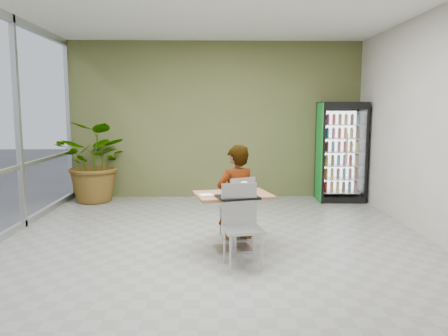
% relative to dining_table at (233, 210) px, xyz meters
% --- Properties ---
extents(ground, '(7.00, 7.00, 0.00)m').
position_rel_dining_table_xyz_m(ground, '(-0.21, 0.08, -0.54)').
color(ground, gray).
rests_on(ground, ground).
extents(room_envelope, '(6.00, 7.00, 3.20)m').
position_rel_dining_table_xyz_m(room_envelope, '(-0.21, 0.08, 1.06)').
color(room_envelope, beige).
rests_on(room_envelope, ground).
extents(dining_table, '(1.06, 0.85, 0.75)m').
position_rel_dining_table_xyz_m(dining_table, '(0.00, 0.00, 0.00)').
color(dining_table, '#9F6444').
rests_on(dining_table, ground).
extents(chair_far, '(0.52, 0.53, 0.89)m').
position_rel_dining_table_xyz_m(chair_far, '(0.11, 0.53, -0.02)').
color(chair_far, '#B1B3B6').
rests_on(chair_far, ground).
extents(chair_near, '(0.49, 0.49, 0.96)m').
position_rel_dining_table_xyz_m(chair_near, '(0.07, -0.53, 0.02)').
color(chair_near, '#B1B3B6').
rests_on(chair_near, ground).
extents(seated_woman, '(0.71, 0.61, 1.63)m').
position_rel_dining_table_xyz_m(seated_woman, '(0.07, 0.57, -0.02)').
color(seated_woman, black).
rests_on(seated_woman, ground).
extents(pizza_plate, '(0.31, 0.30, 0.03)m').
position_rel_dining_table_xyz_m(pizza_plate, '(-0.04, -0.01, 0.23)').
color(pizza_plate, white).
rests_on(pizza_plate, dining_table).
extents(soda_cup, '(0.09, 0.09, 0.15)m').
position_rel_dining_table_xyz_m(soda_cup, '(0.14, -0.02, 0.29)').
color(soda_cup, white).
rests_on(soda_cup, dining_table).
extents(napkin_stack, '(0.21, 0.21, 0.02)m').
position_rel_dining_table_xyz_m(napkin_stack, '(-0.34, -0.16, 0.23)').
color(napkin_stack, white).
rests_on(napkin_stack, dining_table).
extents(cafeteria_tray, '(0.56, 0.47, 0.03)m').
position_rel_dining_table_xyz_m(cafeteria_tray, '(0.04, -0.30, 0.23)').
color(cafeteria_tray, black).
rests_on(cafeteria_tray, dining_table).
extents(beverage_fridge, '(0.93, 0.73, 1.97)m').
position_rel_dining_table_xyz_m(beverage_fridge, '(2.30, 3.14, 0.45)').
color(beverage_fridge, black).
rests_on(beverage_fridge, ground).
extents(potted_plant, '(1.76, 1.64, 1.59)m').
position_rel_dining_table_xyz_m(potted_plant, '(-2.55, 3.12, 0.26)').
color(potted_plant, '#2C6227').
rests_on(potted_plant, ground).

